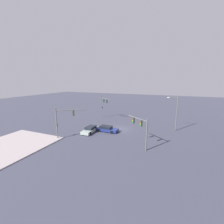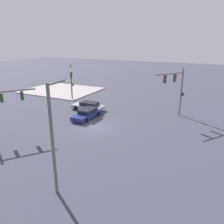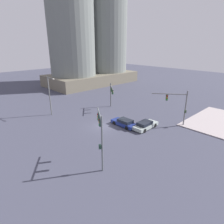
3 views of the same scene
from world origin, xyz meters
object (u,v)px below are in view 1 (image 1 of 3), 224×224
traffic_signal_near_corner (64,118)px  sedan_car_approaching (90,129)px  traffic_signal_opposite_side (103,104)px  traffic_signal_cross_street (141,127)px  streetlamp_curved_arm (176,111)px  sedan_car_waiting_far (107,129)px

traffic_signal_near_corner → sedan_car_approaching: 6.38m
traffic_signal_near_corner → traffic_signal_opposite_side: 16.32m
traffic_signal_cross_street → sedan_car_approaching: traffic_signal_cross_street is taller
traffic_signal_opposite_side → traffic_signal_cross_street: bearing=-12.2°
streetlamp_curved_arm → sedan_car_approaching: size_ratio=1.55×
sedan_car_waiting_far → sedan_car_approaching: bearing=-149.9°
traffic_signal_cross_street → streetlamp_curved_arm: bearing=-76.1°
traffic_signal_opposite_side → streetlamp_curved_arm: 19.04m
traffic_signal_cross_street → traffic_signal_near_corner: bearing=43.7°
traffic_signal_opposite_side → sedan_car_waiting_far: traffic_signal_opposite_side is taller
traffic_signal_near_corner → traffic_signal_opposite_side: (-16.32, 0.13, 0.35)m
traffic_signal_opposite_side → sedan_car_waiting_far: size_ratio=1.37×
traffic_signal_opposite_side → sedan_car_approaching: bearing=-42.9°
traffic_signal_cross_street → sedan_car_approaching: size_ratio=1.09×
traffic_signal_opposite_side → traffic_signal_cross_street: (14.76, 13.88, -0.72)m
traffic_signal_near_corner → sedan_car_approaching: traffic_signal_near_corner is taller
streetlamp_curved_arm → traffic_signal_cross_street: bearing=61.1°
traffic_signal_opposite_side → sedan_car_waiting_far: (9.84, 5.60, -3.64)m
sedan_car_waiting_far → traffic_signal_opposite_side: bearing=120.1°
sedan_car_approaching → sedan_car_waiting_far: size_ratio=1.03×
streetlamp_curved_arm → sedan_car_approaching: (7.90, -16.10, -3.70)m
traffic_signal_near_corner → sedan_car_waiting_far: traffic_signal_near_corner is taller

